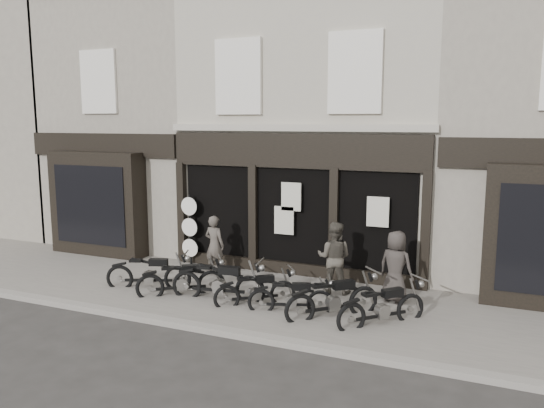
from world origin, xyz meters
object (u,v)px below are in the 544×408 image
at_px(advert_sign_post, 190,233).
at_px(man_right, 396,266).
at_px(motorcycle_6, 383,310).
at_px(motorcycle_1, 182,283).
at_px(motorcycle_4, 292,300).
at_px(motorcycle_2, 219,285).
at_px(man_centre, 334,257).
at_px(motorcycle_0, 150,276).
at_px(man_left, 215,245).
at_px(motorcycle_3, 256,293).
at_px(motorcycle_5, 333,302).

bearing_deg(advert_sign_post, man_right, -6.40).
bearing_deg(motorcycle_6, man_right, 44.57).
distance_m(motorcycle_1, motorcycle_4, 2.81).
xyz_separation_m(motorcycle_2, motorcycle_4, (1.85, -0.10, -0.07)).
bearing_deg(man_centre, motorcycle_2, 28.79).
distance_m(motorcycle_4, man_centre, 1.77).
height_order(motorcycle_0, man_centre, man_centre).
bearing_deg(motorcycle_6, man_centre, 88.02).
xyz_separation_m(motorcycle_2, man_left, (-1.08, 1.73, 0.49)).
relative_size(motorcycle_1, motorcycle_3, 1.14).
bearing_deg(motorcycle_3, advert_sign_post, 105.70).
xyz_separation_m(motorcycle_3, motorcycle_5, (1.84, -0.07, 0.05)).
bearing_deg(motorcycle_2, motorcycle_0, 168.28).
bearing_deg(advert_sign_post, motorcycle_5, -23.19).
bearing_deg(motorcycle_2, advert_sign_post, 124.14).
relative_size(motorcycle_4, man_centre, 1.05).
distance_m(motorcycle_0, motorcycle_3, 2.95).
height_order(motorcycle_5, man_left, man_left).
relative_size(motorcycle_2, man_right, 1.38).
xyz_separation_m(man_centre, man_right, (1.48, -0.06, -0.04)).
bearing_deg(man_centre, motorcycle_4, 69.61).
relative_size(motorcycle_0, motorcycle_3, 1.25).
bearing_deg(motorcycle_4, advert_sign_post, 129.73).
bearing_deg(motorcycle_2, motorcycle_4, -12.71).
distance_m(motorcycle_0, man_right, 5.99).
bearing_deg(motorcycle_5, motorcycle_3, 134.18).
bearing_deg(motorcycle_1, motorcycle_2, -29.55).
xyz_separation_m(motorcycle_5, advert_sign_post, (-4.99, 2.37, 0.63)).
relative_size(man_right, advert_sign_post, 0.77).
distance_m(motorcycle_2, motorcycle_6, 3.82).
distance_m(motorcycle_5, man_left, 4.27).
distance_m(motorcycle_0, man_centre, 4.60).
height_order(man_centre, advert_sign_post, advert_sign_post).
bearing_deg(advert_sign_post, motorcycle_2, -44.20).
relative_size(motorcycle_2, motorcycle_3, 1.40).
bearing_deg(advert_sign_post, motorcycle_4, -28.69).
relative_size(motorcycle_0, motorcycle_4, 1.12).
height_order(motorcycle_6, man_right, man_right).
distance_m(motorcycle_2, advert_sign_post, 3.27).
bearing_deg(motorcycle_4, motorcycle_6, -18.08).
bearing_deg(motorcycle_0, motorcycle_5, -22.70).
xyz_separation_m(man_right, advert_sign_post, (-6.02, 0.91, 0.10)).
relative_size(motorcycle_0, motorcycle_5, 1.16).
distance_m(motorcycle_0, motorcycle_5, 4.79).
relative_size(motorcycle_6, man_centre, 0.97).
bearing_deg(motorcycle_5, motorcycle_6, -44.90).
relative_size(man_centre, advert_sign_post, 0.81).
relative_size(motorcycle_3, motorcycle_4, 0.89).
bearing_deg(motorcycle_5, motorcycle_4, 140.28).
distance_m(motorcycle_2, man_right, 4.09).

